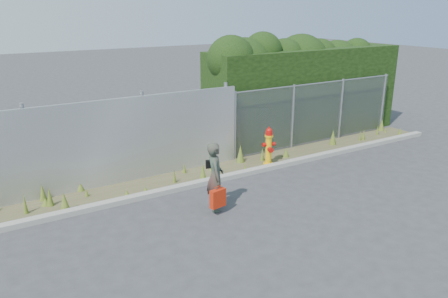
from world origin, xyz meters
name	(u,v)px	position (x,y,z in m)	size (l,w,h in m)	color
ground	(267,204)	(0.00, 0.00, 0.00)	(80.00, 80.00, 0.00)	#353537
curb	(226,177)	(0.00, 1.80, 0.06)	(16.00, 0.22, 0.12)	gray
weed_strip	(164,178)	(-1.51, 2.40, 0.14)	(16.00, 1.28, 0.54)	#4A442A
corrugated_fence	(85,147)	(-3.25, 3.01, 1.10)	(8.50, 0.21, 2.30)	#A3A6AA
chainlink_fence	(318,113)	(4.25, 3.00, 1.03)	(6.50, 0.07, 2.05)	gray
hedge	(299,79)	(4.32, 4.08, 1.99)	(7.45, 2.00, 3.59)	black
fire_hydrant	(269,147)	(1.61, 2.11, 0.55)	(0.38, 0.34, 1.13)	yellow
woman	(215,177)	(-1.12, 0.41, 0.78)	(0.57, 0.37, 1.56)	#0F6149
red_tote_bag	(218,198)	(-1.22, 0.15, 0.39)	(0.37, 0.13, 0.48)	#B21E0A
black_shoulder_bag	(211,164)	(-1.15, 0.56, 1.03)	(0.24, 0.10, 0.18)	black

